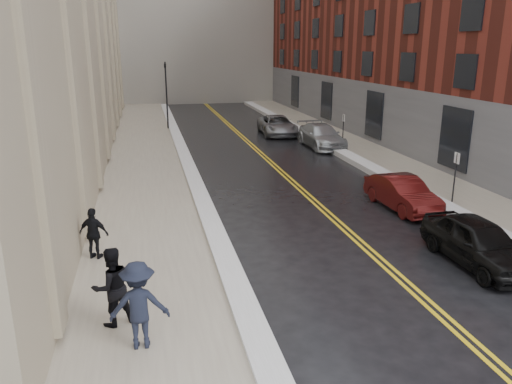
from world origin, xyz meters
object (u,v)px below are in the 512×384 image
car_maroon (402,193)px  pedestrian_c (94,233)px  car_silver_far (277,125)px  pedestrian_a (112,287)px  car_black (478,242)px  pedestrian_b (139,305)px  car_silver_near (321,136)px

car_maroon → pedestrian_c: bearing=-169.8°
car_silver_far → car_maroon: bearing=-85.3°
pedestrian_a → pedestrian_c: size_ratio=1.18×
car_black → pedestrian_b: bearing=-167.1°
pedestrian_c → car_black: bearing=-169.1°
car_maroon → car_silver_far: (-0.41, 18.05, 0.05)m
car_maroon → pedestrian_b: 12.92m
car_black → car_silver_near: 18.35m
pedestrian_c → pedestrian_b: bearing=129.0°
car_silver_near → car_silver_far: (-1.60, 5.15, -0.03)m
car_maroon → car_silver_near: size_ratio=0.79×
car_black → car_silver_near: (1.60, 18.28, 0.02)m
car_black → pedestrian_c: size_ratio=2.63×
car_black → car_maroon: car_black is taller
car_silver_near → pedestrian_c: bearing=-130.1°
pedestrian_b → pedestrian_c: bearing=-72.3°
pedestrian_b → pedestrian_c: 5.22m
pedestrian_c → car_silver_far: bearing=-94.3°
car_black → car_maroon: bearing=84.7°
pedestrian_b → pedestrian_c: size_ratio=1.22×
car_silver_far → pedestrian_c: pedestrian_c is taller
car_silver_near → pedestrian_c: pedestrian_c is taller
car_black → pedestrian_b: size_ratio=2.15×
pedestrian_a → pedestrian_b: 1.21m
car_black → pedestrian_b: 10.18m
pedestrian_a → car_maroon: bearing=-171.7°
pedestrian_b → car_black: bearing=-163.5°
car_silver_near → pedestrian_a: 23.07m
car_silver_near → pedestrian_c: (-12.83, -15.67, 0.21)m
car_silver_near → car_silver_far: size_ratio=0.99×
car_silver_near → pedestrian_a: size_ratio=2.69×
car_black → pedestrian_c: (-11.23, 2.61, 0.23)m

